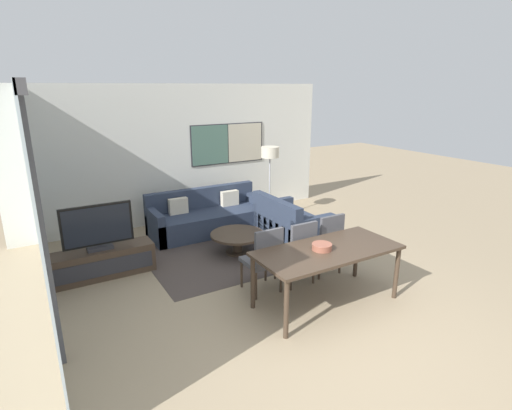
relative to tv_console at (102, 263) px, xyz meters
The scene contains 15 objects.
ground_plane 3.72m from the tv_console, 56.55° to the right, with size 24.00×24.00×0.00m, color #9E896B.
wall_back 3.10m from the tv_console, 42.99° to the left, with size 6.62×0.09×2.80m.
window_wall_left 1.62m from the tv_console, 142.90° to the right, with size 0.07×5.05×2.80m.
area_rug 2.19m from the tv_console, ahead, with size 2.98×2.06×0.01m.
tv_console is the anchor object (origin of this frame).
television 0.55m from the tv_console, 90.00° to the left, with size 1.00×0.20×0.68m.
sofa_main 2.39m from the tv_console, 25.23° to the left, with size 2.27×0.87×0.82m.
sofa_side 3.28m from the tv_console, ahead, with size 0.87×1.41×0.82m.
coffee_table 2.18m from the tv_console, ahead, with size 0.92×0.92×0.36m.
dining_table 3.34m from the tv_console, 43.74° to the right, with size 1.90×0.87×0.76m.
dining_chair_left 2.49m from the tv_console, 41.74° to the right, with size 0.46×0.46×0.96m.
dining_chair_centre 2.93m from the tv_console, 34.87° to the right, with size 0.46×0.46×0.96m.
dining_chair_right 3.37m from the tv_console, 28.67° to the right, with size 0.46×0.46×0.96m.
fruit_bowl 3.29m from the tv_console, 44.48° to the right, with size 0.26×0.26×0.08m.
floor_lamp 3.87m from the tv_console, 15.18° to the left, with size 0.36×0.36×1.57m.
Camera 1 is at (-2.82, -2.78, 2.75)m, focal length 28.00 mm.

